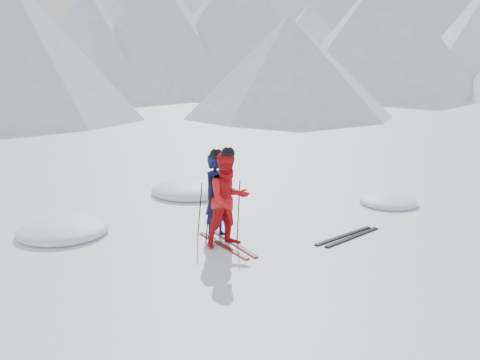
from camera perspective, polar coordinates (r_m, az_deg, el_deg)
name	(u,v)px	position (r m, az deg, el deg)	size (l,w,h in m)	color
ground	(333,224)	(11.27, 10.45, -4.85)	(160.00, 160.00, 0.00)	white
mountain_range	(124,23)	(45.50, -12.89, 16.80)	(106.15, 62.94, 15.53)	#B2BCD1
skier_blue	(217,196)	(10.04, -2.64, -1.82)	(0.62, 0.41, 1.69)	#0C144D
skier_red	(228,200)	(9.55, -1.34, -2.23)	(0.88, 0.68, 1.80)	red
pole_blue_left	(200,210)	(10.13, -4.53, -3.37)	(0.02, 0.02, 1.13)	black
pole_blue_right	(222,205)	(10.44, -1.99, -2.84)	(0.02, 0.02, 1.13)	black
pole_red_left	(208,214)	(9.72, -3.58, -3.82)	(0.02, 0.02, 1.20)	black
pole_red_right	(238,211)	(9.89, -0.17, -3.50)	(0.02, 0.02, 1.20)	black
ski_worn_left	(223,245)	(9.77, -1.94, -7.35)	(0.09, 1.70, 0.03)	black
ski_worn_right	(234,243)	(9.87, -0.68, -7.12)	(0.09, 1.70, 0.03)	black
ski_loose_a	(344,236)	(10.50, 11.58, -6.16)	(0.09, 1.70, 0.03)	black
ski_loose_b	(353,237)	(10.45, 12.53, -6.29)	(0.09, 1.70, 0.03)	black
snow_lumps	(187,205)	(12.55, -5.96, -2.86)	(9.13, 5.14, 0.48)	white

